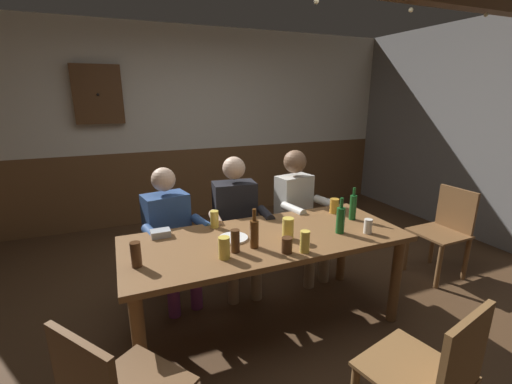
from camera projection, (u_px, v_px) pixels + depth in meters
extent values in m
plane|color=#4C331E|center=(257.00, 311.00, 2.89)|extent=(7.46, 7.46, 0.00)
cube|color=silver|center=(185.00, 89.00, 4.66)|extent=(6.22, 0.12, 1.63)
cube|color=brown|center=(190.00, 183.00, 5.03)|extent=(6.22, 0.12, 1.01)
cube|color=brown|center=(267.00, 239.00, 2.53)|extent=(2.07, 0.85, 0.04)
cylinder|color=brown|center=(140.00, 347.00, 1.98)|extent=(0.08, 0.08, 0.71)
cylinder|color=brown|center=(396.00, 280.00, 2.68)|extent=(0.08, 0.08, 0.71)
cylinder|color=brown|center=(132.00, 287.00, 2.59)|extent=(0.08, 0.08, 0.71)
cylinder|color=brown|center=(342.00, 246.00, 3.30)|extent=(0.08, 0.08, 0.71)
cube|color=#2D4C84|center=(167.00, 221.00, 2.95)|extent=(0.40, 0.31, 0.49)
sphere|color=beige|center=(163.00, 179.00, 2.85)|extent=(0.20, 0.20, 0.20)
cylinder|color=#6B2D66|center=(185.00, 248.00, 2.96)|extent=(0.20, 0.41, 0.13)
cylinder|color=#6B2D66|center=(163.00, 254.00, 2.85)|extent=(0.20, 0.41, 0.13)
cylinder|color=#6B2D66|center=(196.00, 285.00, 2.88)|extent=(0.10, 0.10, 0.42)
cylinder|color=#6B2D66|center=(173.00, 293.00, 2.77)|extent=(0.10, 0.10, 0.42)
cylinder|color=#2D4C84|center=(202.00, 223.00, 2.85)|extent=(0.13, 0.29, 0.08)
cylinder|color=#2D4C84|center=(152.00, 234.00, 2.62)|extent=(0.13, 0.29, 0.08)
cube|color=black|center=(235.00, 210.00, 3.18)|extent=(0.41, 0.28, 0.53)
sphere|color=beige|center=(234.00, 168.00, 3.07)|extent=(0.21, 0.21, 0.21)
cylinder|color=#997F60|center=(250.00, 239.00, 3.13)|extent=(0.18, 0.44, 0.13)
cylinder|color=#997F60|center=(227.00, 242.00, 3.08)|extent=(0.18, 0.44, 0.13)
cylinder|color=#997F60|center=(256.00, 277.00, 3.01)|extent=(0.10, 0.10, 0.42)
cylinder|color=#997F60|center=(233.00, 281.00, 2.95)|extent=(0.10, 0.10, 0.42)
cylinder|color=black|center=(266.00, 214.00, 2.99)|extent=(0.11, 0.29, 0.08)
cylinder|color=beige|center=(216.00, 219.00, 2.87)|extent=(0.11, 0.29, 0.08)
cube|color=silver|center=(294.00, 202.00, 3.41)|extent=(0.38, 0.26, 0.53)
sphere|color=brown|center=(295.00, 162.00, 3.29)|extent=(0.22, 0.22, 0.22)
cylinder|color=#997F60|center=(311.00, 228.00, 3.39)|extent=(0.21, 0.44, 0.13)
cylinder|color=#997F60|center=(296.00, 232.00, 3.29)|extent=(0.21, 0.44, 0.13)
cylinder|color=#997F60|center=(324.00, 261.00, 3.30)|extent=(0.10, 0.10, 0.42)
cylinder|color=#997F60|center=(310.00, 266.00, 3.20)|extent=(0.10, 0.10, 0.42)
cylinder|color=silver|center=(326.00, 202.00, 3.31)|extent=(0.13, 0.29, 0.08)
cylinder|color=silver|center=(293.00, 210.00, 3.10)|extent=(0.13, 0.29, 0.08)
cube|color=brown|center=(413.00, 371.00, 1.68)|extent=(0.53, 0.53, 0.02)
cube|color=brown|center=(464.00, 359.00, 1.47)|extent=(0.39, 0.12, 0.42)
cylinder|color=brown|center=(396.00, 368.00, 2.00)|extent=(0.04, 0.04, 0.44)
cube|color=brown|center=(439.00, 233.00, 3.35)|extent=(0.45, 0.45, 0.02)
cube|color=brown|center=(456.00, 209.00, 3.37)|extent=(0.04, 0.40, 0.42)
cylinder|color=brown|center=(439.00, 267.00, 3.17)|extent=(0.04, 0.04, 0.44)
cylinder|color=brown|center=(406.00, 250.00, 3.51)|extent=(0.04, 0.04, 0.44)
cylinder|color=brown|center=(466.00, 259.00, 3.32)|extent=(0.04, 0.04, 0.44)
cylinder|color=brown|center=(432.00, 244.00, 3.66)|extent=(0.04, 0.04, 0.44)
cube|color=brown|center=(84.00, 384.00, 1.34)|extent=(0.26, 0.34, 0.42)
cube|color=#B2B7BC|center=(161.00, 233.00, 2.52)|extent=(0.14, 0.10, 0.05)
cylinder|color=white|center=(233.00, 238.00, 2.48)|extent=(0.21, 0.21, 0.01)
cylinder|color=#195923|center=(340.00, 220.00, 2.57)|extent=(0.06, 0.06, 0.20)
cylinder|color=#195923|center=(342.00, 203.00, 2.53)|extent=(0.03, 0.03, 0.08)
cylinder|color=#593314|center=(254.00, 234.00, 2.32)|extent=(0.06, 0.06, 0.19)
cylinder|color=#593314|center=(254.00, 215.00, 2.28)|extent=(0.03, 0.03, 0.08)
cylinder|color=#195923|center=(353.00, 208.00, 2.84)|extent=(0.06, 0.06, 0.21)
cylinder|color=#195923|center=(354.00, 192.00, 2.80)|extent=(0.02, 0.02, 0.07)
cylinder|color=white|center=(368.00, 226.00, 2.57)|extent=(0.06, 0.06, 0.11)
cylinder|color=#4C2D19|center=(235.00, 241.00, 2.26)|extent=(0.06, 0.06, 0.16)
cylinder|color=#E5C64C|center=(288.00, 229.00, 2.46)|extent=(0.08, 0.08, 0.16)
cylinder|color=#4C2D19|center=(136.00, 255.00, 2.06)|extent=(0.06, 0.06, 0.16)
cylinder|color=gold|center=(334.00, 206.00, 3.01)|extent=(0.08, 0.08, 0.13)
cylinder|color=#4C2D19|center=(287.00, 245.00, 2.25)|extent=(0.07, 0.07, 0.11)
cylinder|color=#E5C64C|center=(305.00, 242.00, 2.26)|extent=(0.07, 0.07, 0.15)
cylinder|color=#E5C64C|center=(224.00, 248.00, 2.17)|extent=(0.08, 0.08, 0.14)
cylinder|color=#E5C64C|center=(214.00, 219.00, 2.68)|extent=(0.07, 0.07, 0.14)
cube|color=brown|center=(98.00, 95.00, 4.16)|extent=(0.56, 0.12, 0.70)
sphere|color=black|center=(98.00, 95.00, 4.10)|extent=(0.03, 0.03, 0.03)
sphere|color=#F9EAB2|center=(316.00, 1.00, 2.38)|extent=(0.04, 0.04, 0.04)
sphere|color=#F9EAB2|center=(411.00, 10.00, 2.70)|extent=(0.04, 0.04, 0.04)
sphere|color=#F9EAB2|center=(486.00, 15.00, 3.01)|extent=(0.04, 0.04, 0.04)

